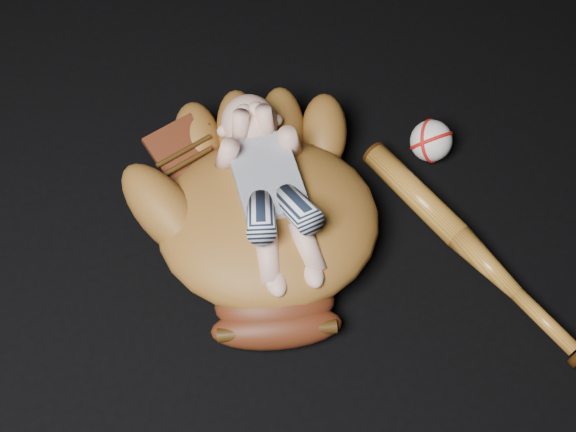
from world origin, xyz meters
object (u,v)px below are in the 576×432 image
at_px(baseball_glove, 268,214).
at_px(baseball, 431,141).
at_px(newborn_baby, 271,190).
at_px(baseball_bat, 470,248).

height_order(baseball_glove, baseball, baseball_glove).
xyz_separation_m(newborn_baby, baseball_bat, (0.30, -0.17, -0.11)).
bearing_deg(baseball_bat, baseball, 79.85).
bearing_deg(baseball_bat, newborn_baby, 151.25).
relative_size(baseball_glove, baseball, 6.74).
xyz_separation_m(baseball_bat, baseball, (0.04, 0.23, 0.02)).
bearing_deg(baseball_glove, newborn_baby, 59.34).
height_order(baseball_bat, baseball, baseball).
height_order(baseball_glove, baseball_bat, baseball_glove).
bearing_deg(newborn_baby, baseball, 16.51).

